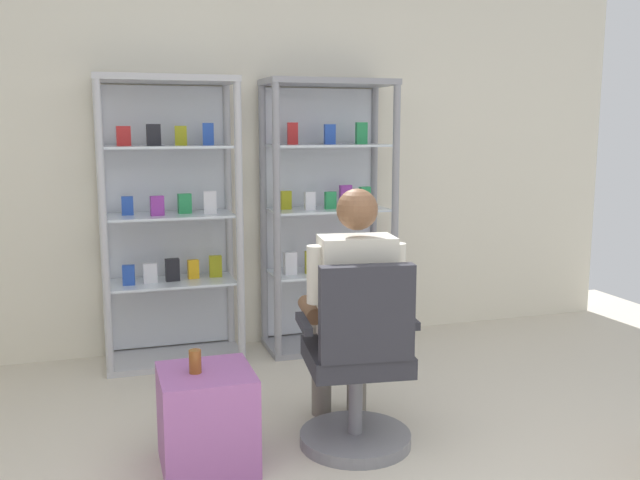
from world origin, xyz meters
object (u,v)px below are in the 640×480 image
display_cabinet_left (170,220)px  display_cabinet_right (326,214)px  seated_shopkeeper (351,301)px  office_chair (358,373)px  storage_crate (207,419)px  tea_glass (195,361)px

display_cabinet_left → display_cabinet_right: bearing=-0.0°
display_cabinet_left → seated_shopkeeper: size_ratio=1.47×
office_chair → storage_crate: 0.75m
display_cabinet_left → tea_glass: bearing=-92.0°
display_cabinet_right → storage_crate: display_cabinet_right is taller
display_cabinet_right → storage_crate: 2.09m
display_cabinet_right → seated_shopkeeper: display_cabinet_right is taller
display_cabinet_right → seated_shopkeeper: bearing=-103.1°
office_chair → tea_glass: office_chair is taller
display_cabinet_left → office_chair: display_cabinet_left is taller
tea_glass → storage_crate: bearing=7.6°
storage_crate → tea_glass: bearing=-172.4°
display_cabinet_right → display_cabinet_left: bearing=180.0°
office_chair → tea_glass: 0.79m
office_chair → tea_glass: size_ratio=8.86×
display_cabinet_left → display_cabinet_right: same height
display_cabinet_right → storage_crate: (-1.11, -1.62, -0.73)m
display_cabinet_right → tea_glass: 2.04m
display_cabinet_left → tea_glass: 1.69m
storage_crate → display_cabinet_left: bearing=89.7°
display_cabinet_left → office_chair: size_ratio=1.98×
display_cabinet_right → storage_crate: bearing=-124.4°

